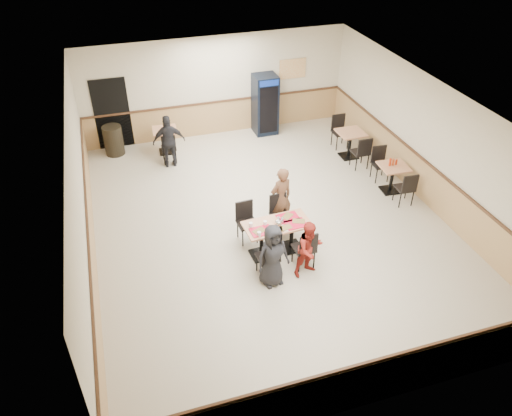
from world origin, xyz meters
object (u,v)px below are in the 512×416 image
object	(u,v)px
diner_woman_right	(310,249)
pepsi_cooler	(265,104)
side_table_far	(350,140)
diner_woman_left	(273,256)
side_table_near	(393,174)
back_table	(165,137)
lone_diner	(169,141)
main_table	(277,233)
trash_bin	(114,140)
diner_man_opposite	(281,198)

from	to	relation	value
diner_woman_right	pepsi_cooler	distance (m)	6.58
side_table_far	diner_woman_left	bearing A→B (deg)	-131.67
diner_woman_right	side_table_near	bearing A→B (deg)	20.45
side_table_far	diner_woman_right	bearing A→B (deg)	-125.36
side_table_near	side_table_far	size ratio (longest dim) A/B	0.95
side_table_near	back_table	size ratio (longest dim) A/B	1.02
side_table_near	lone_diner	bearing A→B (deg)	149.95
side_table_near	pepsi_cooler	distance (m)	4.68
diner_woman_left	back_table	bearing A→B (deg)	90.79
diner_woman_left	main_table	bearing A→B (deg)	55.48
side_table_far	trash_bin	world-z (taller)	trash_bin
diner_woman_right	trash_bin	xyz separation A→B (m)	(-3.40, 6.42, -0.20)
side_table_far	back_table	xyz separation A→B (m)	(-4.96, 1.85, -0.04)
lone_diner	side_table_far	world-z (taller)	lone_diner
lone_diner	trash_bin	world-z (taller)	lone_diner
diner_man_opposite	side_table_far	bearing A→B (deg)	-154.38
diner_man_opposite	side_table_far	xyz separation A→B (m)	(2.99, 2.51, -0.25)
pepsi_cooler	back_table	bearing A→B (deg)	-173.30
diner_woman_left	trash_bin	world-z (taller)	diner_woman_left
main_table	diner_man_opposite	world-z (taller)	diner_man_opposite
main_table	diner_woman_left	bearing A→B (deg)	-117.90
main_table	lone_diner	size ratio (longest dim) A/B	0.97
side_table_near	trash_bin	size ratio (longest dim) A/B	0.86
diner_man_opposite	side_table_far	size ratio (longest dim) A/B	1.96
back_table	trash_bin	world-z (taller)	trash_bin
lone_diner	back_table	world-z (taller)	lone_diner
diner_woman_left	trash_bin	size ratio (longest dim) A/B	1.62
diner_man_opposite	trash_bin	bearing A→B (deg)	-68.46
main_table	side_table_near	world-z (taller)	main_table
pepsi_cooler	trash_bin	xyz separation A→B (m)	(-4.60, -0.04, -0.49)
diner_woman_left	pepsi_cooler	xyz separation A→B (m)	(2.00, 6.51, 0.22)
main_table	back_table	bearing A→B (deg)	103.28
back_table	pepsi_cooler	world-z (taller)	pepsi_cooler
main_table	diner_woman_right	bearing A→B (deg)	-67.62
diner_woman_left	diner_man_opposite	size ratio (longest dim) A/B	0.91
side_table_near	side_table_far	distance (m)	1.98
side_table_far	trash_bin	bearing A→B (deg)	161.06
diner_woman_left	side_table_far	size ratio (longest dim) A/B	1.79
main_table	pepsi_cooler	distance (m)	5.86
lone_diner	main_table	bearing A→B (deg)	112.39
diner_man_opposite	side_table_near	size ratio (longest dim) A/B	2.07
pepsi_cooler	diner_man_opposite	bearing A→B (deg)	-104.51
main_table	back_table	size ratio (longest dim) A/B	2.00
lone_diner	pepsi_cooler	world-z (taller)	pepsi_cooler
diner_woman_left	side_table_far	world-z (taller)	diner_woman_left
trash_bin	side_table_far	bearing A→B (deg)	-18.94
side_table_near	pepsi_cooler	xyz separation A→B (m)	(-2.02, 4.21, 0.43)
lone_diner	side_table_near	distance (m)	5.98
diner_woman_right	back_table	distance (m)	6.38
back_table	pepsi_cooler	size ratio (longest dim) A/B	0.40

